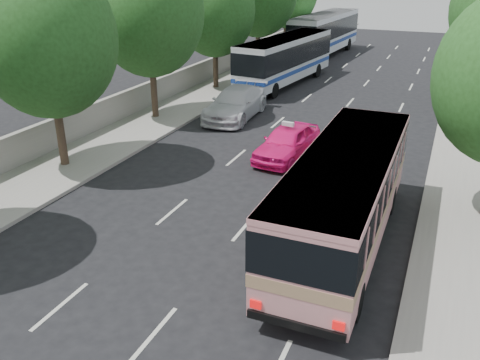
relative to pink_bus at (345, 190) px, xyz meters
The scene contains 13 objects.
ground 6.21m from the pink_bus, 137.67° to the right, with size 120.00×120.00×0.00m, color black.
sidewalk_left 20.64m from the pink_bus, 128.69° to the left, with size 4.00×90.00×0.15m, color #9E998E.
sidewalk_right 16.68m from the pink_bus, 75.48° to the left, with size 4.00×90.00×0.12m, color #9E998E.
low_wall 21.75m from the pink_bus, 132.39° to the left, with size 0.30×90.00×1.50m, color #9E998E.
tree_left_b 13.47m from the pink_bus, behind, with size 5.70×5.70×8.88m.
tree_left_c 16.88m from the pink_bus, 142.41° to the left, with size 6.00×6.00×9.35m.
tree_left_d 22.41m from the pink_bus, 125.59° to the left, with size 5.52×5.52×8.60m.
pink_bus is the anchor object (origin of this frame).
pink_taxi 8.10m from the pink_bus, 120.37° to the left, with size 1.85×4.59×1.56m, color #FA157C.
white_pickup 14.98m from the pink_bus, 126.31° to the left, with size 2.40×5.89×1.71m, color silver.
tour_coach_front 22.99m from the pink_bus, 112.63° to the left, with size 3.87×11.62×3.41m.
tour_coach_rear 35.68m from the pink_bus, 105.08° to the left, with size 3.74×12.97×3.83m.
taxi_roof_sign 8.02m from the pink_bus, 120.37° to the left, with size 0.55×0.18×0.18m, color silver.
Camera 1 is at (6.84, -10.37, 8.54)m, focal length 38.00 mm.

